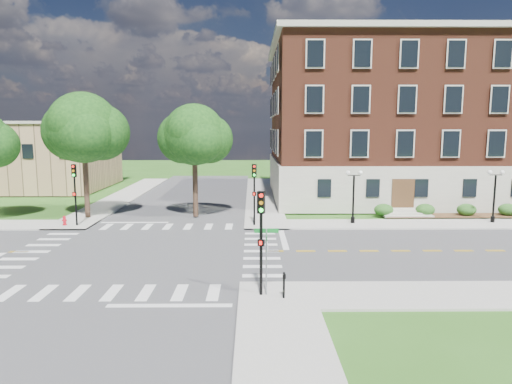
{
  "coord_description": "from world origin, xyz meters",
  "views": [
    {
      "loc": [
        6.62,
        -27.85,
        7.75
      ],
      "look_at": [
        6.9,
        4.08,
        3.2
      ],
      "focal_mm": 32.0,
      "sensor_mm": 36.0,
      "label": 1
    }
  ],
  "objects_px": {
    "traffic_signal_se": "(261,229)",
    "push_button_post": "(284,284)",
    "street_sign_pole": "(267,248)",
    "fire_hydrant": "(65,221)",
    "traffic_signal_nw": "(75,187)",
    "traffic_signal_ne": "(254,186)",
    "twin_lamp_west": "(354,193)",
    "twin_lamp_east": "(495,193)"
  },
  "relations": [
    {
      "from": "street_sign_pole",
      "to": "fire_hydrant",
      "type": "relative_size",
      "value": 4.13
    },
    {
      "from": "traffic_signal_se",
      "to": "fire_hydrant",
      "type": "relative_size",
      "value": 6.4
    },
    {
      "from": "street_sign_pole",
      "to": "fire_hydrant",
      "type": "bearing_deg",
      "value": 135.51
    },
    {
      "from": "traffic_signal_nw",
      "to": "street_sign_pole",
      "type": "height_order",
      "value": "traffic_signal_nw"
    },
    {
      "from": "traffic_signal_se",
      "to": "traffic_signal_ne",
      "type": "xyz_separation_m",
      "value": [
        -0.23,
        15.07,
        0.0
      ]
    },
    {
      "from": "twin_lamp_east",
      "to": "push_button_post",
      "type": "relative_size",
      "value": 3.53
    },
    {
      "from": "traffic_signal_ne",
      "to": "fire_hydrant",
      "type": "relative_size",
      "value": 6.4
    },
    {
      "from": "twin_lamp_west",
      "to": "twin_lamp_east",
      "type": "bearing_deg",
      "value": 0.97
    },
    {
      "from": "traffic_signal_nw",
      "to": "twin_lamp_east",
      "type": "xyz_separation_m",
      "value": [
        33.26,
        0.88,
        -0.66
      ]
    },
    {
      "from": "twin_lamp_west",
      "to": "twin_lamp_east",
      "type": "xyz_separation_m",
      "value": [
        11.41,
        0.19,
        0.0
      ]
    },
    {
      "from": "traffic_signal_ne",
      "to": "traffic_signal_nw",
      "type": "bearing_deg",
      "value": 179.9
    },
    {
      "from": "traffic_signal_ne",
      "to": "twin_lamp_east",
      "type": "xyz_separation_m",
      "value": [
        19.32,
        0.91,
        -0.66
      ]
    },
    {
      "from": "traffic_signal_se",
      "to": "twin_lamp_east",
      "type": "height_order",
      "value": "traffic_signal_se"
    },
    {
      "from": "street_sign_pole",
      "to": "fire_hydrant",
      "type": "distance_m",
      "value": 21.66
    },
    {
      "from": "traffic_signal_se",
      "to": "traffic_signal_nw",
      "type": "xyz_separation_m",
      "value": [
        -14.17,
        15.1,
        0.0
      ]
    },
    {
      "from": "traffic_signal_nw",
      "to": "twin_lamp_west",
      "type": "relative_size",
      "value": 1.13
    },
    {
      "from": "traffic_signal_nw",
      "to": "fire_hydrant",
      "type": "distance_m",
      "value": 2.89
    },
    {
      "from": "push_button_post",
      "to": "fire_hydrant",
      "type": "distance_m",
      "value": 22.47
    },
    {
      "from": "traffic_signal_nw",
      "to": "push_button_post",
      "type": "relative_size",
      "value": 4.0
    },
    {
      "from": "traffic_signal_ne",
      "to": "twin_lamp_east",
      "type": "bearing_deg",
      "value": 2.69
    },
    {
      "from": "traffic_signal_ne",
      "to": "twin_lamp_west",
      "type": "bearing_deg",
      "value": 5.16
    },
    {
      "from": "traffic_signal_se",
      "to": "fire_hydrant",
      "type": "height_order",
      "value": "traffic_signal_se"
    },
    {
      "from": "traffic_signal_ne",
      "to": "fire_hydrant",
      "type": "distance_m",
      "value": 15.16
    },
    {
      "from": "traffic_signal_se",
      "to": "traffic_signal_nw",
      "type": "height_order",
      "value": "same"
    },
    {
      "from": "push_button_post",
      "to": "street_sign_pole",
      "type": "bearing_deg",
      "value": 148.35
    },
    {
      "from": "street_sign_pole",
      "to": "push_button_post",
      "type": "height_order",
      "value": "street_sign_pole"
    },
    {
      "from": "traffic_signal_se",
      "to": "traffic_signal_nw",
      "type": "bearing_deg",
      "value": 133.19
    },
    {
      "from": "traffic_signal_se",
      "to": "fire_hydrant",
      "type": "xyz_separation_m",
      "value": [
        -15.15,
        15.16,
        -2.72
      ]
    },
    {
      "from": "fire_hydrant",
      "to": "traffic_signal_ne",
      "type": "bearing_deg",
      "value": -0.33
    },
    {
      "from": "twin_lamp_west",
      "to": "street_sign_pole",
      "type": "height_order",
      "value": "twin_lamp_west"
    },
    {
      "from": "twin_lamp_east",
      "to": "fire_hydrant",
      "type": "relative_size",
      "value": 5.64
    },
    {
      "from": "traffic_signal_se",
      "to": "traffic_signal_nw",
      "type": "distance_m",
      "value": 20.71
    },
    {
      "from": "traffic_signal_ne",
      "to": "fire_hydrant",
      "type": "height_order",
      "value": "traffic_signal_ne"
    },
    {
      "from": "street_sign_pole",
      "to": "fire_hydrant",
      "type": "xyz_separation_m",
      "value": [
        -15.4,
        15.13,
        -1.84
      ]
    },
    {
      "from": "traffic_signal_se",
      "to": "twin_lamp_west",
      "type": "height_order",
      "value": "traffic_signal_se"
    },
    {
      "from": "traffic_signal_ne",
      "to": "twin_lamp_west",
      "type": "height_order",
      "value": "traffic_signal_ne"
    },
    {
      "from": "traffic_signal_se",
      "to": "push_button_post",
      "type": "xyz_separation_m",
      "value": [
        1.02,
        -0.44,
        -2.39
      ]
    },
    {
      "from": "twin_lamp_west",
      "to": "fire_hydrant",
      "type": "xyz_separation_m",
      "value": [
        -22.83,
        -0.63,
        -2.06
      ]
    },
    {
      "from": "twin_lamp_east",
      "to": "push_button_post",
      "type": "distance_m",
      "value": 24.48
    },
    {
      "from": "traffic_signal_nw",
      "to": "traffic_signal_se",
      "type": "bearing_deg",
      "value": -46.81
    },
    {
      "from": "push_button_post",
      "to": "fire_hydrant",
      "type": "height_order",
      "value": "push_button_post"
    },
    {
      "from": "traffic_signal_se",
      "to": "traffic_signal_ne",
      "type": "height_order",
      "value": "same"
    }
  ]
}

